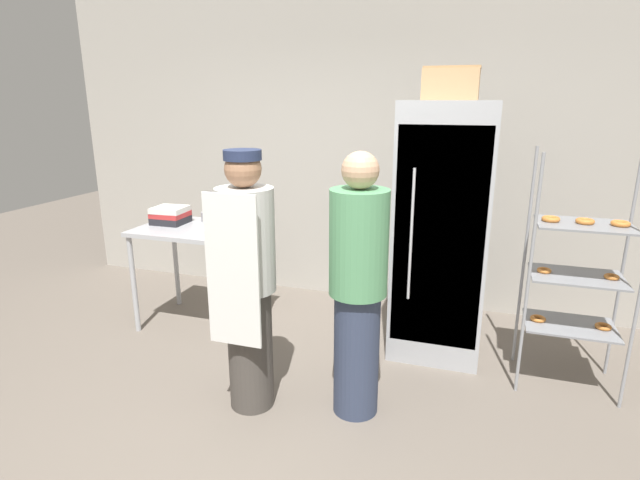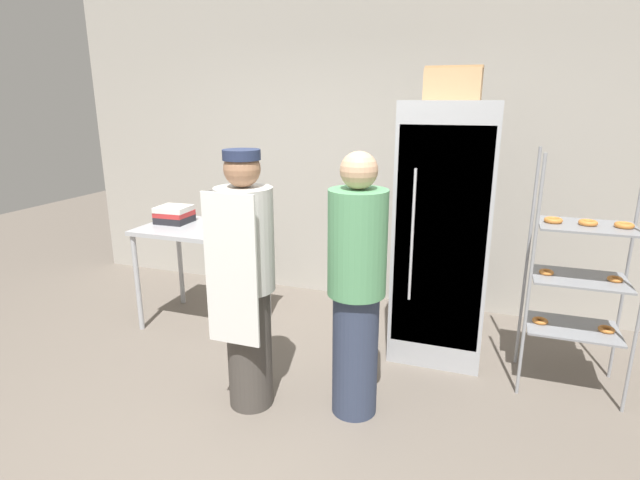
{
  "view_description": "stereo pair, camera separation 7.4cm",
  "coord_description": "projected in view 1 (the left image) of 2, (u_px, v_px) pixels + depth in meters",
  "views": [
    {
      "loc": [
        1.05,
        -2.29,
        1.94
      ],
      "look_at": [
        0.06,
        0.73,
        1.04
      ],
      "focal_mm": 28.0,
      "sensor_mm": 36.0,
      "label": 1
    },
    {
      "loc": [
        1.12,
        -2.27,
        1.94
      ],
      "look_at": [
        0.06,
        0.73,
        1.04
      ],
      "focal_mm": 28.0,
      "sensor_mm": 36.0,
      "label": 2
    }
  ],
  "objects": [
    {
      "name": "cardboard_storage_box",
      "position": [
        451.0,
        84.0,
        3.52
      ],
      "size": [
        0.39,
        0.28,
        0.23
      ],
      "color": "tan",
      "rests_on": "refrigerator"
    },
    {
      "name": "person_customer",
      "position": [
        358.0,
        287.0,
        3.01
      ],
      "size": [
        0.35,
        0.35,
        1.66
      ],
      "color": "#333D56",
      "rests_on": "ground_plane"
    },
    {
      "name": "binder_stack",
      "position": [
        170.0,
        215.0,
        4.37
      ],
      "size": [
        0.29,
        0.27,
        0.15
      ],
      "color": "#232328",
      "rests_on": "prep_counter"
    },
    {
      "name": "blender_pitcher",
      "position": [
        208.0,
        208.0,
        4.44
      ],
      "size": [
        0.13,
        0.13,
        0.26
      ],
      "color": "#99999E",
      "rests_on": "prep_counter"
    },
    {
      "name": "donut_box",
      "position": [
        219.0,
        224.0,
        4.16
      ],
      "size": [
        0.29,
        0.2,
        0.24
      ],
      "color": "silver",
      "rests_on": "prep_counter"
    },
    {
      "name": "prep_counter",
      "position": [
        199.0,
        240.0,
        4.28
      ],
      "size": [
        1.01,
        0.7,
        0.89
      ],
      "color": "#ADAFB5",
      "rests_on": "ground_plane"
    },
    {
      "name": "person_baker",
      "position": [
        247.0,
        281.0,
        3.07
      ],
      "size": [
        0.35,
        0.37,
        1.66
      ],
      "color": "#47423D",
      "rests_on": "ground_plane"
    },
    {
      "name": "refrigerator",
      "position": [
        442.0,
        232.0,
        3.78
      ],
      "size": [
        0.68,
        0.69,
        1.93
      ],
      "color": "#ADAFB5",
      "rests_on": "ground_plane"
    },
    {
      "name": "back_wall",
      "position": [
        369.0,
        144.0,
        4.74
      ],
      "size": [
        6.4,
        0.12,
        3.07
      ],
      "primitive_type": "cube",
      "color": "#ADA89E",
      "rests_on": "ground_plane"
    },
    {
      "name": "ground_plane",
      "position": [
        271.0,
        441.0,
        2.94
      ],
      "size": [
        14.0,
        14.0,
        0.0
      ],
      "primitive_type": "plane",
      "color": "#6B6056"
    },
    {
      "name": "baking_rack",
      "position": [
        577.0,
        273.0,
        3.33
      ],
      "size": [
        0.66,
        0.47,
        1.63
      ],
      "color": "#93969B",
      "rests_on": "ground_plane"
    }
  ]
}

